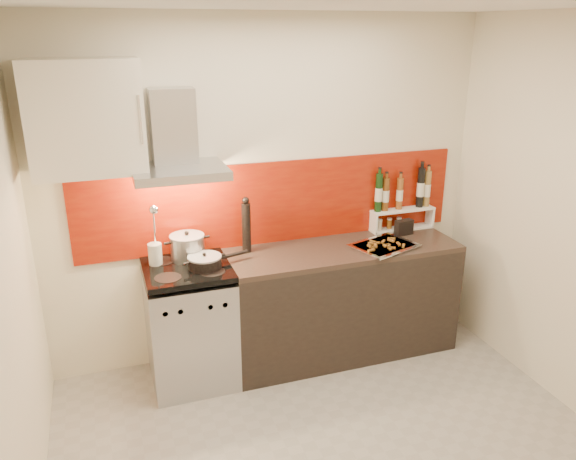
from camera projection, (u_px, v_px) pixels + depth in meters
name	position (u px, v px, depth m)	size (l,w,h in m)	color
floor	(338.00, 454.00, 3.47)	(3.40, 3.40, 0.00)	#9E9991
ceiling	(355.00, 1.00, 2.59)	(3.40, 2.80, 0.02)	white
back_wall	(269.00, 193.00, 4.27)	(3.40, 0.02, 2.60)	silver
backsplash	(276.00, 203.00, 4.31)	(3.00, 0.02, 0.64)	maroon
range_stove	(191.00, 326.00, 4.08)	(0.60, 0.60, 0.91)	#B7B7BA
counter	(341.00, 300.00, 4.45)	(1.80, 0.60, 0.90)	black
range_hood	(176.00, 145.00, 3.77)	(0.62, 0.50, 0.61)	#B7B7BA
upper_cabinet	(86.00, 118.00, 3.52)	(0.70, 0.35, 0.72)	silver
stock_pot	(187.00, 247.00, 4.03)	(0.25, 0.25, 0.21)	#B7B7BA
saute_pan	(206.00, 261.00, 3.90)	(0.45, 0.24, 0.11)	black
utensil_jar	(155.00, 248.00, 3.91)	(0.10, 0.15, 0.47)	silver
pepper_mill	(246.00, 226.00, 4.15)	(0.07, 0.07, 0.43)	black
step_shelf	(402.00, 203.00, 4.62)	(0.55, 0.15, 0.51)	white
caddy_box	(404.00, 228.00, 4.54)	(0.15, 0.06, 0.13)	black
baking_tray	(384.00, 246.00, 4.29)	(0.55, 0.48, 0.03)	silver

